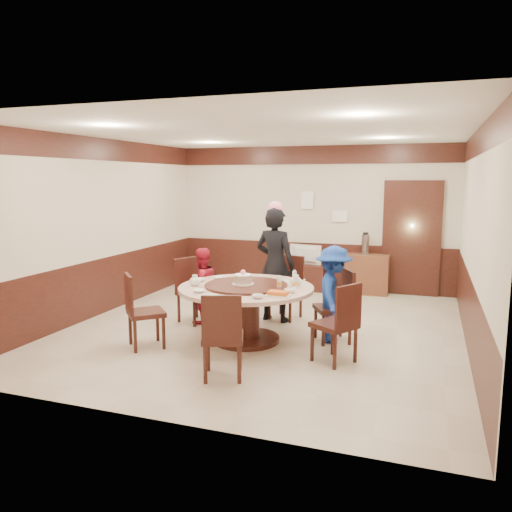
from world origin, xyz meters
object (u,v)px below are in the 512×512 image
(birthday_cake, at_px, (243,279))
(television, at_px, (304,255))
(side_cabinet, at_px, (367,274))
(person_standing, at_px, (275,265))
(shrimp_platter, at_px, (278,294))
(thermos, at_px, (365,244))
(person_blue, at_px, (334,294))
(person_red, at_px, (201,286))
(tv_stand, at_px, (304,277))
(banquet_table, at_px, (246,302))

(birthday_cake, distance_m, television, 3.40)
(birthday_cake, distance_m, side_cabinet, 3.67)
(person_standing, height_order, shrimp_platter, person_standing)
(television, relative_size, thermos, 1.75)
(person_blue, distance_m, birthday_cake, 1.22)
(person_red, xyz_separation_m, thermos, (2.07, 2.81, 0.37))
(shrimp_platter, xyz_separation_m, television, (-0.61, 3.78, -0.09))
(television, bearing_deg, side_cabinet, -168.07)
(thermos, bearing_deg, birthday_cake, -108.84)
(shrimp_platter, distance_m, tv_stand, 3.87)
(person_red, relative_size, thermos, 3.01)
(birthday_cake, bearing_deg, television, 90.09)
(television, xyz_separation_m, side_cabinet, (1.23, 0.03, -0.32))
(person_red, distance_m, television, 2.93)
(banquet_table, distance_m, shrimp_platter, 0.73)
(side_cabinet, bearing_deg, tv_stand, -178.60)
(banquet_table, xyz_separation_m, thermos, (1.13, 3.41, 0.41))
(shrimp_platter, relative_size, television, 0.45)
(birthday_cake, height_order, tv_stand, birthday_cake)
(tv_stand, relative_size, thermos, 2.24)
(shrimp_platter, distance_m, side_cabinet, 3.88)
(banquet_table, height_order, person_standing, person_standing)
(birthday_cake, distance_m, thermos, 3.62)
(person_standing, height_order, side_cabinet, person_standing)
(person_standing, distance_m, television, 2.31)
(shrimp_platter, bearing_deg, tv_stand, 99.12)
(person_standing, relative_size, shrimp_platter, 5.81)
(tv_stand, bearing_deg, thermos, 1.46)
(birthday_cake, relative_size, tv_stand, 0.34)
(side_cabinet, bearing_deg, person_red, -127.05)
(birthday_cake, bearing_deg, banquet_table, 22.46)
(thermos, bearing_deg, person_standing, -114.45)
(thermos, bearing_deg, shrimp_platter, -98.46)
(person_red, height_order, television, person_red)
(person_red, bearing_deg, shrimp_platter, 88.67)
(person_blue, relative_size, tv_stand, 1.52)
(person_blue, relative_size, shrimp_platter, 4.32)
(banquet_table, relative_size, side_cabinet, 2.24)
(side_cabinet, xyz_separation_m, thermos, (-0.05, 0.00, 0.56))
(banquet_table, relative_size, person_blue, 1.39)
(banquet_table, relative_size, person_red, 1.57)
(person_red, bearing_deg, person_blue, 115.45)
(television, bearing_deg, tv_stand, -169.47)
(person_standing, height_order, thermos, person_standing)
(person_standing, xyz_separation_m, birthday_cake, (-0.11, -1.09, -0.02))
(person_red, relative_size, shrimp_platter, 3.81)
(shrimp_platter, height_order, television, television)
(side_cabinet, height_order, thermos, thermos)
(person_blue, distance_m, shrimp_platter, 0.94)
(person_standing, xyz_separation_m, person_red, (-1.01, -0.48, -0.30))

